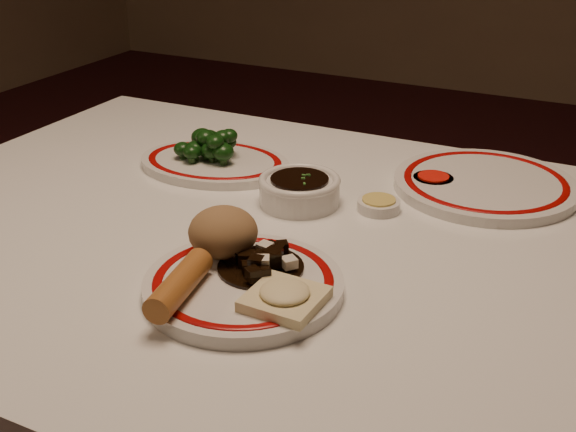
# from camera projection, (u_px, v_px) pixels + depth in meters

# --- Properties ---
(dining_table) EXTENTS (1.20, 0.90, 0.75)m
(dining_table) POSITION_uv_depth(u_px,v_px,m) (264.00, 285.00, 1.06)
(dining_table) COLOR white
(dining_table) RESTS_ON ground
(main_plate) EXTENTS (0.24, 0.24, 0.02)m
(main_plate) POSITION_uv_depth(u_px,v_px,m) (244.00, 285.00, 0.86)
(main_plate) COLOR silver
(main_plate) RESTS_ON dining_table
(rice_mound) EXTENTS (0.09, 0.09, 0.06)m
(rice_mound) POSITION_uv_depth(u_px,v_px,m) (223.00, 232.00, 0.90)
(rice_mound) COLOR #956E46
(rice_mound) RESTS_ON main_plate
(spring_roll) EXTENTS (0.05, 0.12, 0.03)m
(spring_roll) POSITION_uv_depth(u_px,v_px,m) (179.00, 284.00, 0.82)
(spring_roll) COLOR #B16A2B
(spring_roll) RESTS_ON main_plate
(fried_wonton) EXTENTS (0.08, 0.08, 0.02)m
(fried_wonton) POSITION_uv_depth(u_px,v_px,m) (285.00, 296.00, 0.80)
(fried_wonton) COLOR beige
(fried_wonton) RESTS_ON main_plate
(stirfry_heap) EXTENTS (0.11, 0.11, 0.03)m
(stirfry_heap) POSITION_uv_depth(u_px,v_px,m) (261.00, 262.00, 0.87)
(stirfry_heap) COLOR black
(stirfry_heap) RESTS_ON main_plate
(broccoli_plate) EXTENTS (0.28, 0.25, 0.02)m
(broccoli_plate) POSITION_uv_depth(u_px,v_px,m) (215.00, 163.00, 1.22)
(broccoli_plate) COLOR silver
(broccoli_plate) RESTS_ON dining_table
(broccoli_pile) EXTENTS (0.11, 0.09, 0.05)m
(broccoli_pile) POSITION_uv_depth(u_px,v_px,m) (211.00, 145.00, 1.21)
(broccoli_pile) COLOR #23471C
(broccoli_pile) RESTS_ON broccoli_plate
(soy_bowl) EXTENTS (0.12, 0.12, 0.04)m
(soy_bowl) POSITION_uv_depth(u_px,v_px,m) (299.00, 191.00, 1.09)
(soy_bowl) COLOR silver
(soy_bowl) RESTS_ON dining_table
(sweet_sour_dish) EXTENTS (0.06, 0.06, 0.02)m
(sweet_sour_dish) POSITION_uv_depth(u_px,v_px,m) (433.00, 181.00, 1.15)
(sweet_sour_dish) COLOR silver
(sweet_sour_dish) RESTS_ON dining_table
(mustard_dish) EXTENTS (0.06, 0.06, 0.02)m
(mustard_dish) POSITION_uv_depth(u_px,v_px,m) (379.00, 205.00, 1.07)
(mustard_dish) COLOR silver
(mustard_dish) RESTS_ON dining_table
(far_plate) EXTENTS (0.38, 0.38, 0.02)m
(far_plate) POSITION_uv_depth(u_px,v_px,m) (485.00, 184.00, 1.14)
(far_plate) COLOR silver
(far_plate) RESTS_ON dining_table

